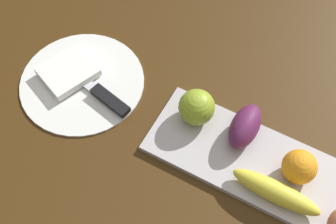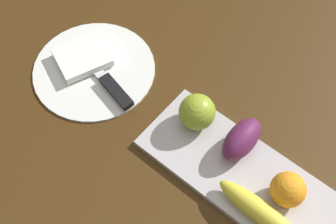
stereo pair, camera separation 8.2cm
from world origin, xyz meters
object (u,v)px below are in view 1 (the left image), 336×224
grape_bunch (245,126)px  folded_napkin (68,72)px  banana (276,192)px  knife (105,96)px  apple (197,107)px  orange_near_apple (299,167)px  dinner_plate (82,81)px  fruit_tray (265,168)px

grape_bunch → folded_napkin: grape_bunch is taller
banana → knife: size_ratio=0.89×
banana → apple: bearing=-21.7°
folded_napkin → banana: bearing=174.4°
apple → banana: 0.21m
apple → banana: apple is taller
apple → folded_napkin: bearing=6.7°
apple → grape_bunch: bearing=-174.6°
orange_near_apple → folded_napkin: (0.49, 0.01, -0.03)m
folded_napkin → knife: 0.10m
folded_napkin → grape_bunch: bearing=-173.6°
orange_near_apple → dinner_plate: (0.45, 0.01, -0.04)m
grape_bunch → knife: size_ratio=0.54×
banana → knife: banana is taller
fruit_tray → knife: bearing=2.2°
fruit_tray → apple: 0.17m
fruit_tray → orange_near_apple: orange_near_apple is taller
grape_bunch → orange_near_apple: bearing=165.3°
dinner_plate → knife: size_ratio=1.41×
fruit_tray → folded_napkin: folded_napkin is taller
fruit_tray → knife: knife is taller
apple → orange_near_apple: (-0.21, 0.02, -0.00)m
banana → dinner_plate: (0.44, -0.05, -0.03)m
dinner_plate → knife: 0.07m
fruit_tray → folded_napkin: size_ratio=4.26×
apple → knife: apple is taller
orange_near_apple → grape_bunch: bearing=-14.7°
apple → orange_near_apple: bearing=174.2°
fruit_tray → folded_napkin: (0.43, 0.00, 0.01)m
dinner_plate → folded_napkin: 0.03m
orange_near_apple → knife: 0.39m
grape_bunch → folded_napkin: 0.37m
dinner_plate → folded_napkin: folded_napkin is taller
grape_bunch → dinner_plate: size_ratio=0.38×
apple → knife: size_ratio=0.38×
knife → dinner_plate: bearing=0.9°
dinner_plate → knife: bearing=168.5°
grape_bunch → folded_napkin: size_ratio=0.94×
orange_near_apple → banana: bearing=71.9°
apple → dinner_plate: bearing=7.5°
dinner_plate → fruit_tray: bearing=180.0°
apple → folded_napkin: apple is taller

